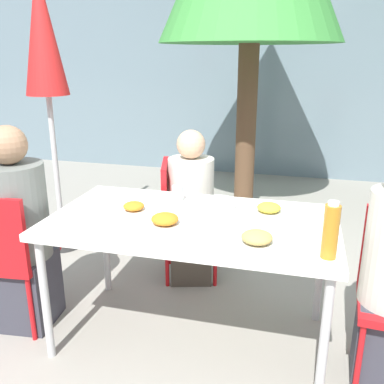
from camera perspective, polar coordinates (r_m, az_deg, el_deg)
ground_plane at (r=2.66m, az=0.00°, el=-18.63°), size 24.00×24.00×0.00m
building_facade at (r=5.89m, az=9.85°, el=16.83°), size 10.00×0.20×3.00m
dining_table at (r=2.32m, az=0.00°, el=-4.83°), size 1.53×0.85×0.74m
chair_left at (r=2.69m, az=-23.63°, el=-7.30°), size 0.44×0.44×0.87m
person_left at (r=2.70m, az=-22.02°, el=-5.41°), size 0.36×0.36×1.22m
chair_far at (r=3.08m, az=-1.63°, el=-2.57°), size 0.49×0.49×0.87m
person_far at (r=3.03m, az=-0.13°, el=-2.63°), size 0.35×0.35×1.10m
closed_umbrella at (r=3.59m, az=-19.17°, el=17.72°), size 0.36×0.36×2.23m
plate_0 at (r=2.40m, az=-7.76°, el=-2.21°), size 0.21×0.21×0.06m
plate_1 at (r=2.19m, az=-3.63°, el=-3.98°), size 0.25×0.25×0.07m
plate_2 at (r=2.39m, az=10.21°, el=-2.40°), size 0.24×0.24×0.07m
plate_3 at (r=2.00m, az=8.63°, el=-6.39°), size 0.26×0.26×0.07m
bottle at (r=1.92m, az=18.01°, el=-4.96°), size 0.07×0.07×0.26m
drinking_cup at (r=2.56m, az=-1.91°, el=-0.17°), size 0.07×0.07×0.09m
salad_bowl at (r=2.42m, az=3.57°, el=-1.70°), size 0.18×0.18×0.06m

